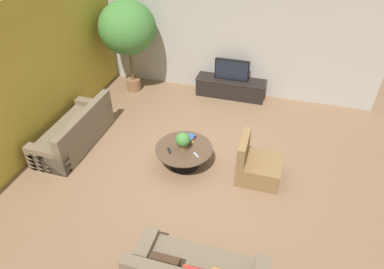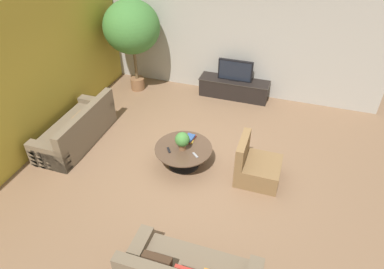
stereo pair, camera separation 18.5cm
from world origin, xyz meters
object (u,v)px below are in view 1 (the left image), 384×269
object	(u,v)px
couch_by_wall	(75,133)
coffee_table	(184,153)
potted_palm_tall	(127,29)
armchair_wicker	(256,166)
potted_plant_tabletop	(183,140)
media_console	(231,87)
television	(232,70)

from	to	relation	value
couch_by_wall	coffee_table	bearing A→B (deg)	89.94
potted_palm_tall	armchair_wicker	bearing A→B (deg)	-34.34
potted_palm_tall	potted_plant_tabletop	world-z (taller)	potted_palm_tall
coffee_table	couch_by_wall	bearing A→B (deg)	179.94
media_console	armchair_wicker	xyz separation A→B (m)	(1.06, -2.88, 0.02)
media_console	potted_plant_tabletop	bearing A→B (deg)	-96.88
television	potted_palm_tall	world-z (taller)	potted_palm_tall
media_console	coffee_table	world-z (taller)	media_console
potted_palm_tall	potted_plant_tabletop	bearing A→B (deg)	-49.34
couch_by_wall	television	bearing A→B (deg)	136.56
coffee_table	potted_palm_tall	size ratio (longest dim) A/B	0.48
coffee_table	potted_plant_tabletop	world-z (taller)	potted_plant_tabletop
couch_by_wall	armchair_wicker	world-z (taller)	armchair_wicker
coffee_table	armchair_wicker	size ratio (longest dim) A/B	1.30
media_console	potted_plant_tabletop	xyz separation A→B (m)	(-0.36, -2.97, 0.39)
potted_palm_tall	couch_by_wall	bearing A→B (deg)	-94.65
media_console	potted_plant_tabletop	size ratio (longest dim) A/B	4.77
couch_by_wall	potted_palm_tall	xyz separation A→B (m)	(0.21, 2.53, 1.40)
potted_plant_tabletop	potted_palm_tall	bearing A→B (deg)	130.66
television	coffee_table	distance (m)	2.99
armchair_wicker	potted_plant_tabletop	size ratio (longest dim) A/B	2.29
coffee_table	potted_plant_tabletop	distance (m)	0.34
armchair_wicker	potted_palm_tall	bearing A→B (deg)	55.66
television	armchair_wicker	bearing A→B (deg)	-69.78
couch_by_wall	potted_plant_tabletop	size ratio (longest dim) A/B	5.35
coffee_table	couch_by_wall	xyz separation A→B (m)	(-2.42, 0.00, -0.01)
television	coffee_table	world-z (taller)	television
couch_by_wall	potted_plant_tabletop	distance (m)	2.44
coffee_table	armchair_wicker	world-z (taller)	armchair_wicker
armchair_wicker	potted_plant_tabletop	xyz separation A→B (m)	(-1.42, -0.09, 0.37)
couch_by_wall	potted_plant_tabletop	bearing A→B (deg)	88.96
armchair_wicker	media_console	bearing A→B (deg)	20.21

